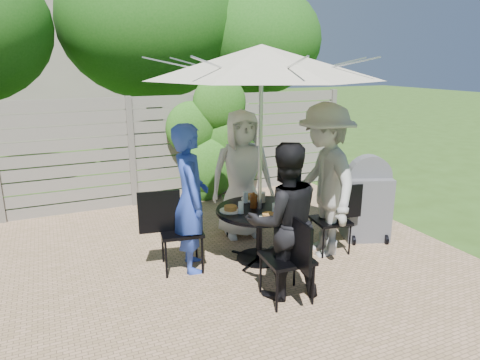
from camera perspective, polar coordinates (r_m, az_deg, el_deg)
name	(u,v)px	position (r m, az deg, el deg)	size (l,w,h in m)	color
backyard_envelope	(86,53)	(14.41, -19.87, 15.60)	(60.00, 60.00, 5.00)	#2F4B17
patio_table	(259,224)	(5.23, 2.59, -5.94)	(1.20, 1.20, 0.68)	black
umbrella	(261,62)	(4.86, 2.88, 15.44)	(3.06, 3.06, 2.57)	silver
chair_back	(240,212)	(6.16, -0.06, -4.29)	(0.58, 0.75, 0.98)	black
person_back	(242,175)	(5.86, 0.26, 0.74)	(0.87, 0.57, 1.78)	silver
chair_left	(180,246)	(5.12, -7.96, -8.72)	(0.75, 0.55, 0.99)	black
person_left	(190,199)	(4.93, -6.63, -2.51)	(0.64, 0.42, 1.74)	#2A46B7
chair_front	(287,275)	(4.48, 6.30, -12.51)	(0.49, 0.71, 0.96)	black
person_front	(284,222)	(4.37, 5.86, -5.56)	(0.80, 0.62, 1.64)	black
chair_right	(331,233)	(5.65, 12.03, -6.87)	(0.66, 0.48, 0.88)	black
person_right	(324,181)	(5.37, 11.16, -0.15)	(1.24, 0.72, 1.93)	#A3A29F
plate_back	(251,198)	(5.48, 1.52, -2.36)	(0.26, 0.26, 0.06)	white
plate_left	(230,209)	(5.06, -1.28, -3.89)	(0.26, 0.26, 0.06)	white
plate_front	(269,217)	(4.83, 3.88, -4.91)	(0.26, 0.26, 0.06)	white
plate_right	(288,204)	(5.26, 6.38, -3.21)	(0.26, 0.26, 0.06)	white
glass_back	(245,197)	(5.34, 0.73, -2.30)	(0.07, 0.07, 0.14)	silver
glass_left	(241,208)	(4.97, 0.12, -3.69)	(0.07, 0.07, 0.14)	silver
glass_front	(275,209)	(4.93, 4.69, -3.91)	(0.07, 0.07, 0.14)	silver
glass_right	(277,199)	(5.31, 4.98, -2.49)	(0.07, 0.07, 0.14)	silver
syrup_jug	(254,201)	(5.16, 1.83, -2.85)	(0.09, 0.09, 0.16)	#59280C
coffee_cup	(262,198)	(5.37, 2.96, -2.36)	(0.08, 0.08, 0.12)	#C6B293
bbq_grill	(367,202)	(6.09, 16.53, -2.78)	(0.70, 0.63, 1.19)	#545459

